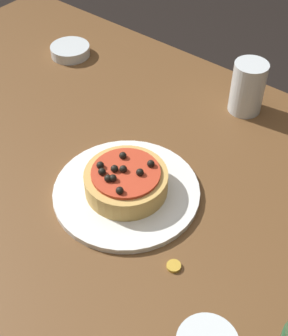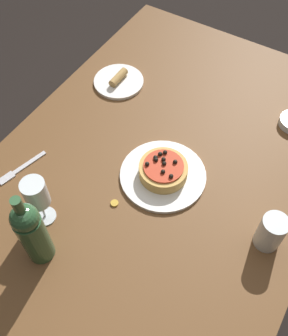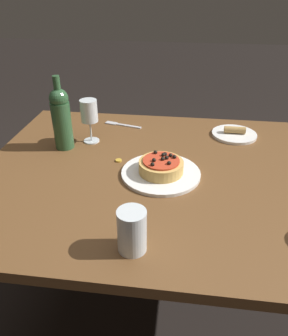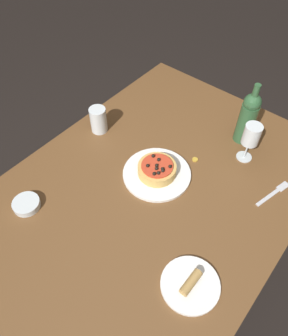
{
  "view_description": "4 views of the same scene",
  "coord_description": "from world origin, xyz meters",
  "px_view_note": "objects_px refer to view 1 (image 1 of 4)",
  "views": [
    {
      "loc": [
        -0.46,
        0.41,
        1.43
      ],
      "look_at": [
        -0.1,
        -0.04,
        0.86
      ],
      "focal_mm": 50.0,
      "sensor_mm": 36.0,
      "label": 1
    },
    {
      "loc": [
        -0.7,
        -0.34,
        1.82
      ],
      "look_at": [
        -0.1,
        0.02,
        0.82
      ],
      "focal_mm": 42.0,
      "sensor_mm": 36.0,
      "label": 2
    },
    {
      "loc": [
        0.0,
        -1.0,
        1.38
      ],
      "look_at": [
        -0.12,
        -0.06,
        0.82
      ],
      "focal_mm": 35.0,
      "sensor_mm": 36.0,
      "label": 3
    },
    {
      "loc": [
        0.6,
        0.46,
        1.81
      ],
      "look_at": [
        -0.03,
        -0.06,
        0.83
      ],
      "focal_mm": 35.0,
      "sensor_mm": 36.0,
      "label": 4
    }
  ],
  "objects_px": {
    "dining_table": "(93,214)",
    "bottle_cap": "(174,266)",
    "dinner_plate": "(127,191)",
    "pizza": "(126,181)",
    "side_bowl": "(70,51)",
    "water_cup": "(248,87)"
  },
  "relations": [
    {
      "from": "pizza",
      "to": "bottle_cap",
      "type": "distance_m",
      "value": 0.18
    },
    {
      "from": "dinner_plate",
      "to": "bottle_cap",
      "type": "relative_size",
      "value": 11.45
    },
    {
      "from": "water_cup",
      "to": "side_bowl",
      "type": "height_order",
      "value": "water_cup"
    },
    {
      "from": "dining_table",
      "to": "pizza",
      "type": "bearing_deg",
      "value": -156.39
    },
    {
      "from": "dinner_plate",
      "to": "dining_table",
      "type": "bearing_deg",
      "value": 23.73
    },
    {
      "from": "dining_table",
      "to": "pizza",
      "type": "height_order",
      "value": "pizza"
    },
    {
      "from": "bottle_cap",
      "to": "side_bowl",
      "type": "bearing_deg",
      "value": -30.96
    },
    {
      "from": "dining_table",
      "to": "water_cup",
      "type": "height_order",
      "value": "water_cup"
    },
    {
      "from": "dining_table",
      "to": "dinner_plate",
      "type": "xyz_separation_m",
      "value": [
        -0.07,
        -0.03,
        0.09
      ]
    },
    {
      "from": "dinner_plate",
      "to": "side_bowl",
      "type": "relative_size",
      "value": 2.71
    },
    {
      "from": "dining_table",
      "to": "dinner_plate",
      "type": "bearing_deg",
      "value": -156.27
    },
    {
      "from": "dining_table",
      "to": "water_cup",
      "type": "distance_m",
      "value": 0.43
    },
    {
      "from": "pizza",
      "to": "water_cup",
      "type": "bearing_deg",
      "value": -96.51
    },
    {
      "from": "dinner_plate",
      "to": "pizza",
      "type": "bearing_deg",
      "value": 55.38
    },
    {
      "from": "dining_table",
      "to": "bottle_cap",
      "type": "xyz_separation_m",
      "value": [
        -0.23,
        0.05,
        0.09
      ]
    },
    {
      "from": "dining_table",
      "to": "water_cup",
      "type": "bearing_deg",
      "value": -105.49
    },
    {
      "from": "dining_table",
      "to": "bottle_cap",
      "type": "height_order",
      "value": "bottle_cap"
    },
    {
      "from": "dinner_plate",
      "to": "water_cup",
      "type": "height_order",
      "value": "water_cup"
    },
    {
      "from": "dinner_plate",
      "to": "pizza",
      "type": "xyz_separation_m",
      "value": [
        0.0,
        0.0,
        0.03
      ]
    },
    {
      "from": "dining_table",
      "to": "bottle_cap",
      "type": "bearing_deg",
      "value": 168.93
    },
    {
      "from": "dinner_plate",
      "to": "bottle_cap",
      "type": "bearing_deg",
      "value": 155.46
    },
    {
      "from": "pizza",
      "to": "side_bowl",
      "type": "relative_size",
      "value": 1.52
    }
  ]
}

